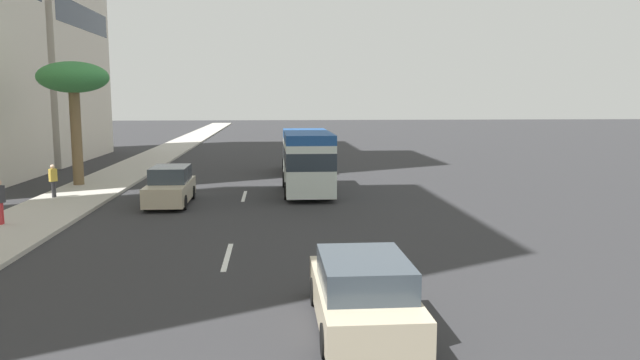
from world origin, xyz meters
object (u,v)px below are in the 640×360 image
at_px(car_third, 170,187).
at_px(pedestrian_by_tree, 0,200).
at_px(car_fourth, 363,294).
at_px(minibus_second, 307,160).
at_px(palm_tree, 73,81).
at_px(van_lead, 299,150).
at_px(pedestrian_near_lamp, 53,179).

distance_m(car_third, pedestrian_by_tree, 7.11).
relative_size(car_fourth, pedestrian_by_tree, 2.77).
bearing_deg(car_fourth, minibus_second, 0.24).
relative_size(pedestrian_by_tree, palm_tree, 0.25).
relative_size(van_lead, car_fourth, 1.12).
relative_size(minibus_second, palm_tree, 1.05).
height_order(van_lead, palm_tree, palm_tree).
bearing_deg(car_fourth, van_lead, 0.19).
bearing_deg(pedestrian_near_lamp, van_lead, -8.67).
xyz_separation_m(van_lead, car_fourth, (-27.04, -0.09, -0.65)).
height_order(minibus_second, car_third, minibus_second).
bearing_deg(palm_tree, minibus_second, -103.67).
height_order(car_fourth, pedestrian_by_tree, pedestrian_by_tree).
relative_size(van_lead, pedestrian_by_tree, 3.09).
relative_size(minibus_second, pedestrian_by_tree, 4.16).
xyz_separation_m(pedestrian_near_lamp, pedestrian_by_tree, (-6.12, -0.25, 0.07)).
bearing_deg(minibus_second, car_third, 113.45).
distance_m(car_third, pedestrian_near_lamp, 5.83).
distance_m(pedestrian_near_lamp, pedestrian_by_tree, 6.13).
bearing_deg(van_lead, minibus_second, -179.91).
relative_size(pedestrian_near_lamp, pedestrian_by_tree, 0.94).
height_order(car_fourth, pedestrian_near_lamp, pedestrian_near_lamp).
height_order(pedestrian_by_tree, palm_tree, palm_tree).
height_order(minibus_second, pedestrian_by_tree, minibus_second).
height_order(minibus_second, car_fourth, minibus_second).
xyz_separation_m(car_third, palm_tree, (5.72, 5.81, 4.85)).
relative_size(car_third, pedestrian_near_lamp, 2.89).
distance_m(minibus_second, pedestrian_near_lamp, 12.09).
distance_m(van_lead, car_third, 13.38).
height_order(car_third, car_fourth, car_third).
distance_m(car_fourth, pedestrian_near_lamp, 20.66).
distance_m(car_fourth, palm_tree, 24.81).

